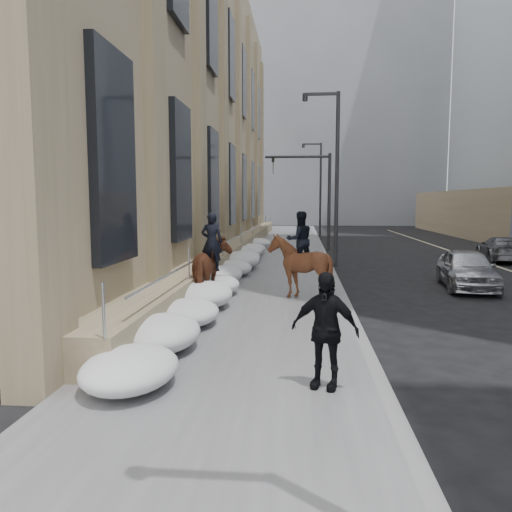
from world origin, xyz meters
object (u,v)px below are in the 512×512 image
at_px(mounted_horse_left, 212,267).
at_px(pedestrian, 325,330).
at_px(car_silver, 467,269).
at_px(car_grey, 501,249).
at_px(mounted_horse_right, 299,262).

height_order(mounted_horse_left, pedestrian, mounted_horse_left).
distance_m(car_silver, car_grey, 9.59).
xyz_separation_m(mounted_horse_left, car_grey, (12.82, 12.09, -0.51)).
bearing_deg(mounted_horse_left, car_silver, -159.36).
distance_m(pedestrian, car_silver, 11.55).
distance_m(mounted_horse_right, car_grey, 15.35).
relative_size(mounted_horse_right, pedestrian, 1.42).
distance_m(mounted_horse_left, car_silver, 9.14).
bearing_deg(mounted_horse_left, mounted_horse_right, -167.10).
relative_size(mounted_horse_right, car_grey, 0.60).
xyz_separation_m(mounted_horse_left, car_silver, (8.40, 3.58, -0.44)).
height_order(pedestrian, car_silver, pedestrian).
xyz_separation_m(mounted_horse_left, mounted_horse_right, (2.56, 0.70, 0.07)).
xyz_separation_m(mounted_horse_right, car_grey, (10.27, 11.39, -0.58)).
relative_size(mounted_horse_right, car_silver, 0.64).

